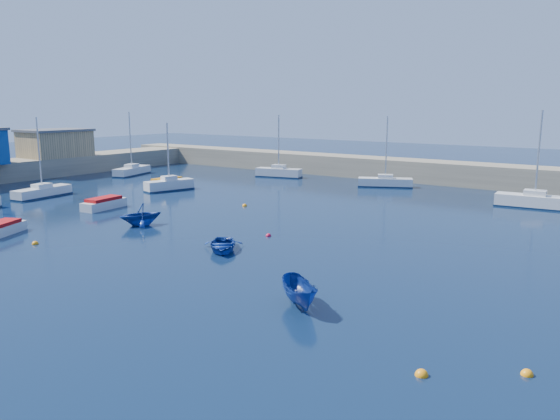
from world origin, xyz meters
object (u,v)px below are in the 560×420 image
Objects in this scene: brick_shed_a at (55,144)px; sailboat_2 at (42,192)px; dinghy_center at (222,245)px; sailboat_4 at (132,171)px; sailboat_6 at (385,182)px; dinghy_left at (140,215)px; motorboat_1 at (104,203)px; dinghy_right at (300,293)px; sailboat_5 at (279,172)px; sailboat_7 at (534,201)px; motorboat_2 at (167,182)px; sailboat_3 at (169,185)px.

brick_shed_a is 19.77m from sailboat_2.
sailboat_2 is 29.44m from dinghy_center.
sailboat_4 is (-6.71, 17.08, 0.04)m from sailboat_2.
dinghy_left is at bearing 141.67° from sailboat_6.
dinghy_center is (18.46, -4.68, -0.12)m from motorboat_1.
brick_shed_a is 47.74m from dinghy_center.
sailboat_2 is 2.37× the size of dinghy_right.
dinghy_left is (34.27, -14.75, -3.24)m from brick_shed_a.
sailboat_7 is at bearing -110.66° from sailboat_5.
sailboat_6 is at bearing -103.02° from sailboat_5.
sailboat_7 is at bearing 70.45° from dinghy_left.
motorboat_2 is at bearing 106.66° from motorboat_1.
dinghy_right reaches higher than dinghy_center.
motorboat_2 is 30.24m from dinghy_center.
motorboat_1 is (3.20, -11.04, -0.14)m from sailboat_3.
dinghy_right is (-3.80, -33.35, 0.01)m from sailboat_7.
sailboat_4 is 12.11m from motorboat_2.
sailboat_5 is 1.69× the size of motorboat_2.
sailboat_5 is 15.23m from motorboat_2.
brick_shed_a is at bearing 107.81° from dinghy_right.
sailboat_7 is at bearing -9.96° from sailboat_4.
sailboat_4 is 32.44m from dinghy_left.
dinghy_left is 0.96× the size of dinghy_right.
sailboat_2 is at bearing -166.39° from dinghy_left.
motorboat_2 is (-6.06, -13.97, -0.19)m from sailboat_5.
motorboat_2 is at bearing 98.58° from sailboat_6.
sailboat_7 is at bearing 34.40° from sailboat_3.
motorboat_2 is at bearing 95.61° from dinghy_right.
dinghy_left is (-10.29, 2.00, 0.49)m from dinghy_center.
motorboat_1 is at bearing 166.15° from sailboat_5.
dinghy_right is (38.62, -10.51, 0.11)m from sailboat_2.
brick_shed_a is 2.34× the size of dinghy_right.
brick_shed_a is 0.99× the size of sailboat_2.
sailboat_6 is at bearing 32.65° from motorboat_2.
motorboat_2 is at bearing 156.58° from sailboat_3.
brick_shed_a is 0.90× the size of sailboat_7.
sailboat_3 reaches higher than motorboat_2.
sailboat_3 reaches higher than brick_shed_a.
sailboat_5 reaches higher than sailboat_3.
sailboat_4 reaches higher than sailboat_5.
sailboat_6 reaches higher than dinghy_right.
sailboat_5 is 30.93m from dinghy_left.
motorboat_1 is 19.05m from dinghy_center.
sailboat_3 is at bearing -2.55° from brick_shed_a.
sailboat_3 is at bearing -41.22° from sailboat_4.
motorboat_1 is 1.31× the size of dinghy_right.
dinghy_center is at bearing -37.43° from motorboat_2.
brick_shed_a is 1.79× the size of motorboat_1.
dinghy_right is (31.28, -21.17, 0.02)m from sailboat_3.
sailboat_3 is 3.48m from motorboat_2.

